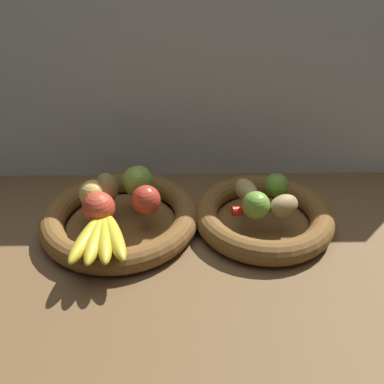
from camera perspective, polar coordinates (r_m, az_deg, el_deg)
ground_plane at (r=94.15cm, az=0.67°, el=-6.88°), size 140.00×90.00×3.00cm
back_wall at (r=107.39cm, az=0.31°, el=15.81°), size 140.00×3.00×55.00cm
fruit_bowl_left at (r=95.76cm, az=-10.17°, el=-3.62°), size 36.99×36.99×5.57cm
fruit_bowl_right at (r=96.23cm, az=10.12°, el=-3.41°), size 32.88×32.88×5.57cm
apple_red_front at (r=88.43cm, az=-13.21°, el=-2.21°), size 7.12×7.12×7.12cm
apple_golden_left at (r=93.98cm, az=-13.93°, el=-0.29°), size 6.53×6.53×6.53cm
apple_green_back at (r=96.04cm, az=-7.73°, el=1.55°), size 7.53×7.53×7.53cm
apple_red_right at (r=89.75cm, az=-6.60°, el=-1.11°), size 6.62×6.62×6.62cm
pear_brown at (r=94.76cm, az=-12.13°, el=0.56°), size 6.41×6.68×7.39cm
banana_bunch_front at (r=83.50cm, az=-12.87°, el=-6.07°), size 13.21×18.27×3.37cm
potato_small at (r=91.09cm, az=13.00°, el=-1.87°), size 8.45×7.56×4.99cm
potato_oblong at (r=95.16cm, az=7.74°, el=0.24°), size 6.80×8.90×4.73cm
lime_near at (r=88.81cm, az=9.13°, el=-1.87°), size 6.25×6.25×6.25cm
lime_far at (r=97.24cm, az=11.96°, el=0.93°), size 5.84×5.84×5.84cm
chili_pepper at (r=91.21cm, az=9.14°, el=-2.36°), size 11.38×4.24×2.31cm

